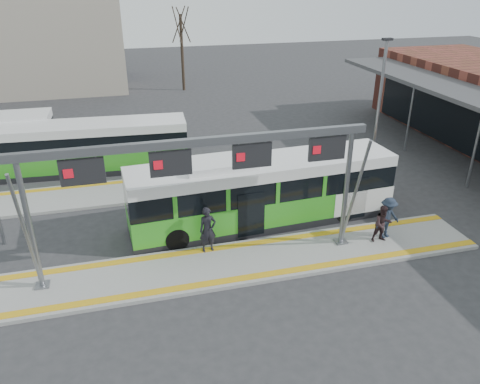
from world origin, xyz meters
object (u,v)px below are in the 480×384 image
at_px(hero_bus, 262,192).
at_px(passenger_c, 388,218).
at_px(passenger_b, 383,224).
at_px(gantry, 203,166).
at_px(passenger_a, 208,230).

height_order(hero_bus, passenger_c, hero_bus).
bearing_deg(passenger_b, gantry, -179.86).
relative_size(gantry, passenger_c, 6.91).
distance_m(gantry, passenger_a, 3.29).
bearing_deg(passenger_a, hero_bus, 28.34).
relative_size(gantry, hero_bus, 1.06).
relative_size(hero_bus, passenger_b, 7.43).
bearing_deg(passenger_b, passenger_c, 36.62).
xyz_separation_m(passenger_a, passenger_c, (7.67, -0.90, -0.04)).
height_order(gantry, passenger_c, gantry).
bearing_deg(passenger_a, gantry, -112.39).
bearing_deg(passenger_c, passenger_b, -158.54).
distance_m(hero_bus, passenger_b, 5.43).
distance_m(passenger_a, passenger_b, 7.40).
bearing_deg(hero_bus, passenger_c, -35.36).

